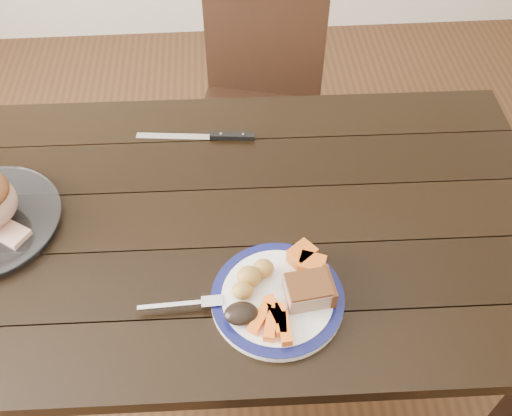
{
  "coord_description": "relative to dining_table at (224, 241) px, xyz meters",
  "views": [
    {
      "loc": [
        0.02,
        -0.87,
        1.8
      ],
      "look_at": [
        0.08,
        -0.02,
        0.8
      ],
      "focal_mm": 40.0,
      "sensor_mm": 36.0,
      "label": 1
    }
  ],
  "objects": [
    {
      "name": "cut_slice",
      "position": [
        -0.48,
        -0.04,
        0.12
      ],
      "size": [
        0.09,
        0.08,
        0.02
      ],
      "primitive_type": "cube",
      "rotation": [
        0.0,
        0.0,
        -0.58
      ],
      "color": "tan",
      "rests_on": "serving_platter"
    },
    {
      "name": "dark_mushroom",
      "position": [
        0.03,
        -0.29,
        0.13
      ],
      "size": [
        0.07,
        0.05,
        0.03
      ],
      "primitive_type": "ellipsoid",
      "color": "black",
      "rests_on": "dinner_plate"
    },
    {
      "name": "pumpkin_wedges",
      "position": [
        0.18,
        -0.17,
        0.13
      ],
      "size": [
        0.09,
        0.09,
        0.04
      ],
      "color": "orange",
      "rests_on": "dinner_plate"
    },
    {
      "name": "ground",
      "position": [
        -0.0,
        0.0,
        -0.66
      ],
      "size": [
        4.0,
        4.0,
        0.0
      ],
      "primitive_type": "plane",
      "color": "#472B16",
      "rests_on": "ground"
    },
    {
      "name": "dining_table",
      "position": [
        0.0,
        0.0,
        0.0
      ],
      "size": [
        1.62,
        0.93,
        0.75
      ],
      "rotation": [
        0.0,
        0.0,
        -0.02
      ],
      "color": "black",
      "rests_on": "ground"
    },
    {
      "name": "carving_knife",
      "position": [
        -0.0,
        0.28,
        0.1
      ],
      "size": [
        0.32,
        0.05,
        0.01
      ],
      "rotation": [
        0.0,
        0.0,
        -0.1
      ],
      "color": "silver",
      "rests_on": "dining_table"
    },
    {
      "name": "carrot_batons",
      "position": [
        0.1,
        -0.3,
        0.12
      ],
      "size": [
        0.09,
        0.11,
        0.02
      ],
      "color": "orange",
      "rests_on": "dinner_plate"
    },
    {
      "name": "plate_rim",
      "position": [
        0.11,
        -0.24,
        0.11
      ],
      "size": [
        0.28,
        0.28,
        0.02
      ],
      "primitive_type": "torus",
      "color": "#0E1147",
      "rests_on": "dinner_plate"
    },
    {
      "name": "fork",
      "position": [
        -0.08,
        -0.25,
        0.11
      ],
      "size": [
        0.18,
        0.03,
        0.0
      ],
      "rotation": [
        0.0,
        0.0,
        0.04
      ],
      "color": "silver",
      "rests_on": "dinner_plate"
    },
    {
      "name": "roasted_potatoes",
      "position": [
        0.06,
        -0.2,
        0.13
      ],
      "size": [
        0.09,
        0.09,
        0.04
      ],
      "color": "gold",
      "rests_on": "dinner_plate"
    },
    {
      "name": "pork_slice",
      "position": [
        0.17,
        -0.24,
        0.13
      ],
      "size": [
        0.1,
        0.09,
        0.04
      ],
      "primitive_type": "cube",
      "rotation": [
        0.0,
        0.0,
        0.12
      ],
      "color": "tan",
      "rests_on": "dinner_plate"
    },
    {
      "name": "chair_far",
      "position": [
        0.15,
        0.74,
        -0.13
      ],
      "size": [
        0.51,
        0.52,
        0.93
      ],
      "rotation": [
        0.0,
        0.0,
        2.9
      ],
      "color": "black",
      "rests_on": "ground"
    },
    {
      "name": "dinner_plate",
      "position": [
        0.11,
        -0.24,
        0.1
      ],
      "size": [
        0.28,
        0.28,
        0.02
      ],
      "primitive_type": "cylinder",
      "color": "white",
      "rests_on": "dining_table"
    }
  ]
}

